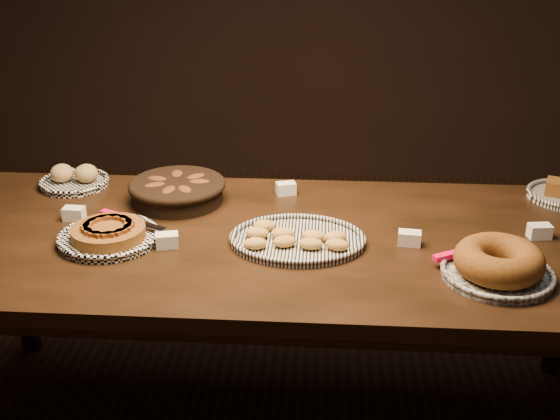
# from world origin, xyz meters

# --- Properties ---
(ground) EXTENTS (5.00, 5.00, 0.00)m
(ground) POSITION_xyz_m (0.00, 0.00, 0.00)
(ground) COLOR black
(ground) RESTS_ON ground
(buffet_table) EXTENTS (2.40, 1.00, 0.75)m
(buffet_table) POSITION_xyz_m (0.00, 0.00, 0.68)
(buffet_table) COLOR black
(buffet_table) RESTS_ON ground
(apple_tart_plate) EXTENTS (0.34, 0.33, 0.06)m
(apple_tart_plate) POSITION_xyz_m (-0.54, -0.07, 0.77)
(apple_tart_plate) COLOR white
(apple_tart_plate) RESTS_ON buffet_table
(madeleine_platter) EXTENTS (0.43, 0.35, 0.05)m
(madeleine_platter) POSITION_xyz_m (0.06, -0.05, 0.77)
(madeleine_platter) COLOR black
(madeleine_platter) RESTS_ON buffet_table
(bundt_cake_plate) EXTENTS (0.35, 0.36, 0.10)m
(bundt_cake_plate) POSITION_xyz_m (0.64, -0.23, 0.79)
(bundt_cake_plate) COLOR black
(bundt_cake_plate) RESTS_ON buffet_table
(croissant_basket) EXTENTS (0.42, 0.42, 0.09)m
(croissant_basket) POSITION_xyz_m (-0.38, 0.25, 0.80)
(croissant_basket) COLOR black
(croissant_basket) RESTS_ON buffet_table
(bread_roll_plate) EXTENTS (0.26, 0.26, 0.08)m
(bread_roll_plate) POSITION_xyz_m (-0.80, 0.38, 0.78)
(bread_roll_plate) COLOR white
(bread_roll_plate) RESTS_ON buffet_table
(tent_cards) EXTENTS (1.61, 0.51, 0.04)m
(tent_cards) POSITION_xyz_m (0.04, 0.07, 0.77)
(tent_cards) COLOR white
(tent_cards) RESTS_ON buffet_table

